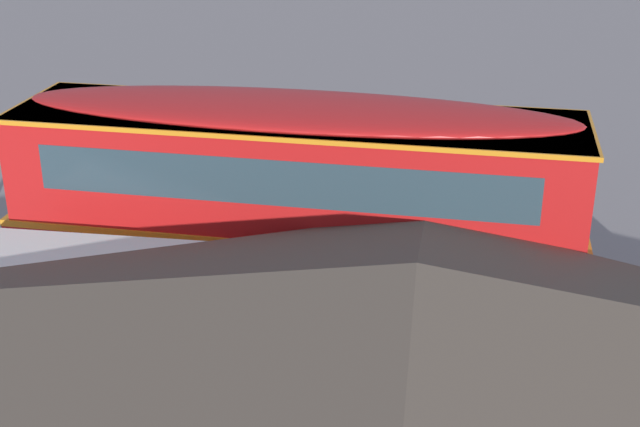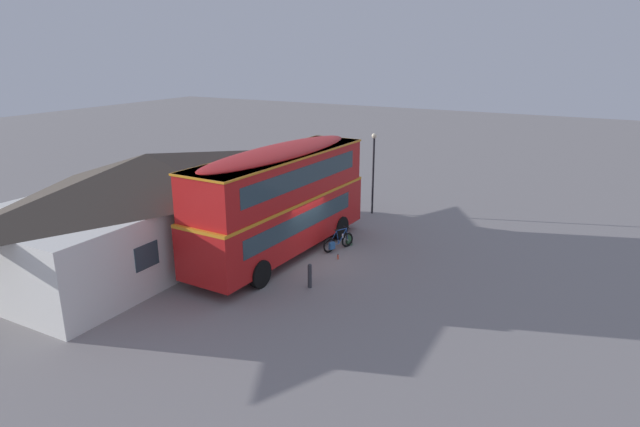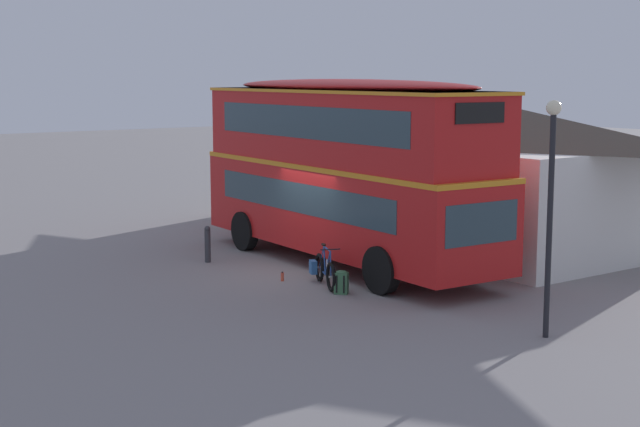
{
  "view_description": "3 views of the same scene",
  "coord_description": "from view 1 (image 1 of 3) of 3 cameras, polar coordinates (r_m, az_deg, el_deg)",
  "views": [
    {
      "loc": [
        -2.79,
        15.61,
        8.99
      ],
      "look_at": [
        -0.48,
        0.44,
        2.36
      ],
      "focal_mm": 49.46,
      "sensor_mm": 36.0,
      "label": 1
    },
    {
      "loc": [
        -18.74,
        -10.8,
        8.76
      ],
      "look_at": [
        2.1,
        0.54,
        1.4
      ],
      "focal_mm": 30.06,
      "sensor_mm": 36.0,
      "label": 2
    },
    {
      "loc": [
        18.86,
        -13.2,
        4.89
      ],
      "look_at": [
        0.61,
        -0.1,
        1.55
      ],
      "focal_mm": 52.43,
      "sensor_mm": 36.0,
      "label": 3
    }
  ],
  "objects": [
    {
      "name": "pub_building",
      "position": [
        11.35,
        5.79,
        -13.09
      ],
      "size": [
        14.59,
        7.01,
        4.45
      ],
      "color": "silver",
      "rests_on": "ground"
    },
    {
      "name": "ground_plane",
      "position": [
        18.23,
        -1.28,
        -6.19
      ],
      "size": [
        120.0,
        120.0,
        0.0
      ],
      "primitive_type": "plane",
      "color": "gray"
    },
    {
      "name": "touring_bicycle",
      "position": [
        18.92,
        -5.57,
        -3.85
      ],
      "size": [
        1.68,
        0.77,
        0.99
      ],
      "color": "black",
      "rests_on": "ground"
    },
    {
      "name": "water_bottle_red_squeeze",
      "position": [
        19.29,
        -2.35,
        -4.08
      ],
      "size": [
        0.07,
        0.07,
        0.23
      ],
      "color": "#D84C33",
      "rests_on": "ground"
    },
    {
      "name": "double_decker_bus",
      "position": [
        15.95,
        -1.59,
        -0.09
      ],
      "size": [
        10.38,
        2.96,
        4.79
      ],
      "color": "black",
      "rests_on": "ground"
    },
    {
      "name": "backpack_on_ground",
      "position": [
        19.31,
        -8.02,
        -3.7
      ],
      "size": [
        0.37,
        0.36,
        0.54
      ],
      "color": "#386642",
      "rests_on": "ground"
    },
    {
      "name": "kerb_bollard",
      "position": [
        19.11,
        6.88,
        -3.19
      ],
      "size": [
        0.16,
        0.16,
        0.97
      ],
      "color": "#333338",
      "rests_on": "ground"
    }
  ]
}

